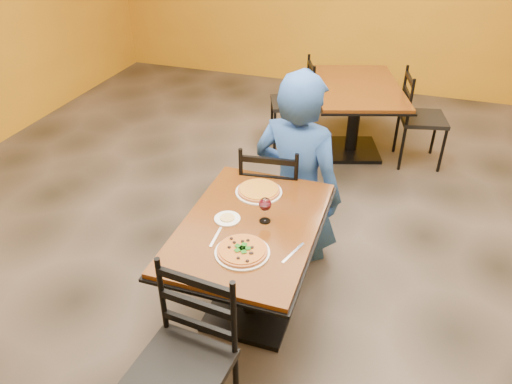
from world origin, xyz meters
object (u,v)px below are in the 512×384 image
(chair_main_near, at_px, (180,372))
(chair_second_left, at_px, (291,103))
(table_second, at_px, (356,103))
(diner, at_px, (298,167))
(pizza_far, at_px, (259,190))
(table_main, at_px, (250,249))
(plate_main, at_px, (242,252))
(side_plate, at_px, (227,219))
(plate_far, at_px, (259,192))
(chair_second_right, at_px, (423,119))
(chair_main_far, at_px, (272,195))
(pizza_main, at_px, (242,250))
(wine_glass, at_px, (265,209))

(chair_main_near, bearing_deg, chair_second_left, 101.19)
(table_second, height_order, chair_main_near, chair_main_near)
(diner, distance_m, pizza_far, 0.47)
(table_main, bearing_deg, chair_second_left, 99.15)
(chair_main_near, distance_m, plate_main, 0.70)
(side_plate, bearing_deg, plate_far, 75.69)
(table_main, distance_m, plate_far, 0.40)
(chair_second_left, height_order, diner, diner)
(chair_second_right, distance_m, diner, 1.97)
(chair_main_far, relative_size, chair_second_left, 1.02)
(table_main, relative_size, diner, 0.84)
(diner, relative_size, plate_main, 4.75)
(chair_second_left, bearing_deg, chair_main_far, -11.09)
(table_main, relative_size, chair_main_near, 1.25)
(table_second, distance_m, plate_main, 2.83)
(table_second, height_order, chair_second_left, chair_second_left)
(chair_main_near, distance_m, plate_far, 1.29)
(side_plate, bearing_deg, plate_main, -54.20)
(chair_main_near, relative_size, plate_main, 3.17)
(chair_second_right, bearing_deg, pizza_main, 149.75)
(chair_main_near, xyz_separation_m, chair_second_left, (-0.36, 3.46, -0.02))
(chair_second_left, bearing_deg, plate_main, -12.13)
(chair_second_right, bearing_deg, diner, 141.79)
(chair_main_far, bearing_deg, table_main, 88.98)
(pizza_main, bearing_deg, table_second, 85.51)
(chair_main_near, bearing_deg, wine_glass, 87.95)
(table_second, height_order, plate_far, plate_far)
(pizza_main, bearing_deg, plate_far, 99.74)
(chair_second_right, relative_size, plate_main, 3.09)
(table_second, bearing_deg, table_main, -96.03)
(chair_second_right, height_order, wine_glass, chair_second_right)
(chair_second_right, relative_size, diner, 0.65)
(table_main, height_order, chair_main_far, chair_main_far)
(chair_second_left, relative_size, plate_main, 3.02)
(side_plate, bearing_deg, chair_main_far, 85.25)
(pizza_far, bearing_deg, chair_second_right, 65.43)
(chair_second_left, bearing_deg, wine_glass, -10.31)
(chair_second_left, xyz_separation_m, plate_main, (0.46, -2.82, 0.29))
(diner, height_order, wine_glass, diner)
(table_second, xyz_separation_m, chair_second_left, (-0.68, 0.00, -0.09))
(wine_glass, bearing_deg, plate_main, -94.99)
(chair_second_left, height_order, plate_main, chair_second_left)
(chair_second_right, bearing_deg, chair_second_left, 77.46)
(pizza_main, bearing_deg, plate_main, 0.00)
(diner, height_order, side_plate, diner)
(chair_main_far, height_order, wine_glass, chair_main_far)
(chair_main_far, xyz_separation_m, chair_second_left, (-0.33, 1.80, -0.01))
(chair_second_right, height_order, side_plate, chair_second_right)
(table_second, height_order, diner, diner)
(chair_second_right, height_order, diner, diner)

